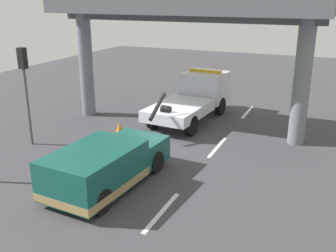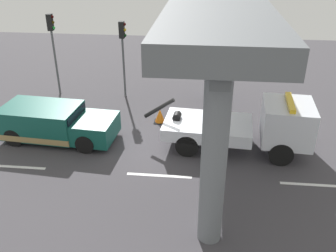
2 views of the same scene
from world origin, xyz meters
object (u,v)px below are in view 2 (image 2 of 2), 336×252
traffic_light_near (53,37)px  traffic_cone_orange (160,116)px  tow_truck_white (253,125)px  towed_van_green (54,123)px  traffic_light_far (123,43)px

traffic_light_near → traffic_cone_orange: bearing=-26.2°
tow_truck_white → traffic_light_near: traffic_light_near is taller
tow_truck_white → towed_van_green: bearing=179.6°
towed_van_green → traffic_light_near: (-1.77, 5.33, 2.61)m
towed_van_green → traffic_light_near: size_ratio=1.14×
traffic_light_far → traffic_cone_orange: 4.90m
tow_truck_white → traffic_light_far: (-6.76, 5.40, 1.97)m
towed_van_green → traffic_light_near: 6.20m
tow_truck_white → traffic_cone_orange: tow_truck_white is taller
traffic_light_near → traffic_light_far: 4.01m
tow_truck_white → traffic_light_near: size_ratio=1.57×
traffic_light_near → traffic_cone_orange: size_ratio=6.67×
tow_truck_white → towed_van_green: size_ratio=1.37×
tow_truck_white → traffic_light_far: bearing=141.4°
traffic_light_far → traffic_cone_orange: size_ratio=6.22×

